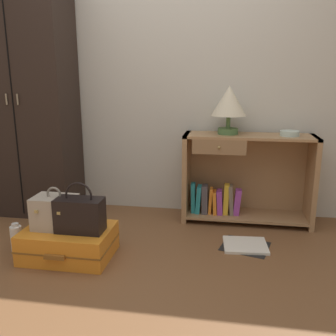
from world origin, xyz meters
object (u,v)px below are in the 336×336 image
(handbag, at_px, (80,214))
(bookshelf, at_px, (241,179))
(table_lamp, at_px, (229,103))
(open_book_on_floor, at_px, (245,245))
(wardrobe, at_px, (27,98))
(train_case, at_px, (55,212))
(suitcase_large, at_px, (69,242))
(bowl, at_px, (290,133))
(bottle, at_px, (17,239))

(handbag, bearing_deg, bookshelf, 39.79)
(table_lamp, distance_m, open_book_on_floor, 1.16)
(wardrobe, distance_m, train_case, 1.26)
(wardrobe, relative_size, table_lamp, 5.26)
(wardrobe, distance_m, handbag, 1.37)
(table_lamp, distance_m, train_case, 1.62)
(wardrobe, height_order, suitcase_large, wardrobe)
(bowl, bearing_deg, bookshelf, 175.57)
(bookshelf, bearing_deg, suitcase_large, -143.54)
(wardrobe, distance_m, bookshelf, 2.02)
(suitcase_large, height_order, train_case, train_case)
(wardrobe, height_order, bottle, wardrobe)
(bowl, height_order, handbag, bowl)
(bookshelf, xyz_separation_m, suitcase_large, (-1.21, -0.89, -0.27))
(wardrobe, distance_m, bottle, 1.30)
(handbag, bearing_deg, table_lamp, 43.30)
(bowl, bearing_deg, bottle, -156.32)
(table_lamp, xyz_separation_m, open_book_on_floor, (0.16, -0.53, -1.02))
(bookshelf, relative_size, open_book_on_floor, 2.72)
(suitcase_large, distance_m, train_case, 0.24)
(bookshelf, bearing_deg, handbag, -140.21)
(table_lamp, xyz_separation_m, handbag, (-0.97, -0.91, -0.69))
(open_book_on_floor, bearing_deg, bookshelf, 93.14)
(wardrobe, height_order, bookshelf, wardrobe)
(table_lamp, bearing_deg, bookshelf, 2.21)
(suitcase_large, relative_size, bottle, 2.76)
(bowl, height_order, suitcase_large, bowl)
(suitcase_large, bearing_deg, bookshelf, 36.46)
(wardrobe, bearing_deg, bowl, 0.91)
(table_lamp, distance_m, bottle, 1.95)
(train_case, height_order, handbag, handbag)
(table_lamp, height_order, train_case, table_lamp)
(bowl, distance_m, bottle, 2.26)
(bookshelf, distance_m, open_book_on_floor, 0.65)
(wardrobe, height_order, open_book_on_floor, wardrobe)
(bowl, bearing_deg, train_case, -152.66)
(bottle, bearing_deg, suitcase_large, 0.17)
(bookshelf, xyz_separation_m, train_case, (-1.29, -0.89, -0.05))
(train_case, height_order, bottle, train_case)
(train_case, height_order, open_book_on_floor, train_case)
(table_lamp, xyz_separation_m, bowl, (0.50, -0.02, -0.24))
(bowl, height_order, bottle, bowl)
(suitcase_large, distance_m, open_book_on_floor, 1.29)
(handbag, height_order, bottle, handbag)
(bookshelf, bearing_deg, wardrobe, -178.06)
(wardrobe, relative_size, train_case, 7.09)
(table_lamp, bearing_deg, handbag, -136.70)
(wardrobe, bearing_deg, table_lamp, 1.92)
(wardrobe, relative_size, bowl, 13.67)
(table_lamp, height_order, bowl, table_lamp)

